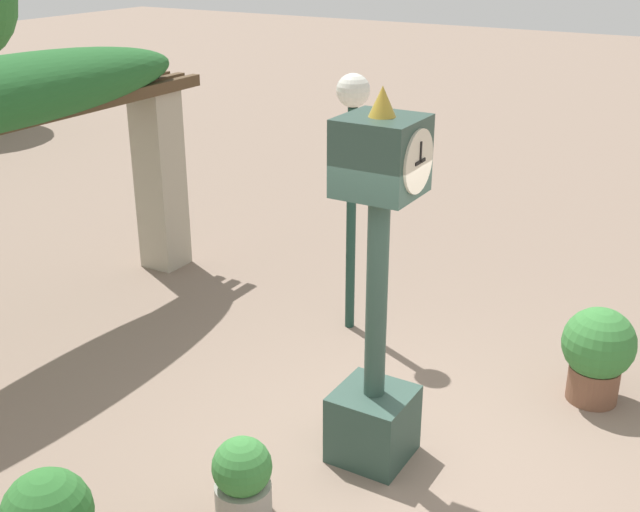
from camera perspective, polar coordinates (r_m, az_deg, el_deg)
The scene contains 6 objects.
ground_plane at distance 6.84m, azimuth 6.09°, elevation -13.99°, with size 60.00×60.00×0.00m, color #7F6B5B.
pedestal_clock at distance 6.13m, azimuth 4.04°, elevation -3.37°, with size 0.60×0.61×3.04m.
pergola at distance 8.49m, azimuth -21.55°, elevation 8.65°, with size 5.39×1.06×2.90m.
potted_plant_near_right at distance 7.69m, azimuth 19.14°, elevation -6.42°, with size 0.66×0.66×0.91m.
potted_plant_far_left at distance 6.07m, azimuth -5.54°, elevation -15.47°, with size 0.44×0.44×0.65m.
lamp_post at distance 8.08m, azimuth 2.31°, elevation 7.95°, with size 0.33×0.33×2.74m.
Camera 1 is at (-5.08, -2.17, 4.03)m, focal length 45.00 mm.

